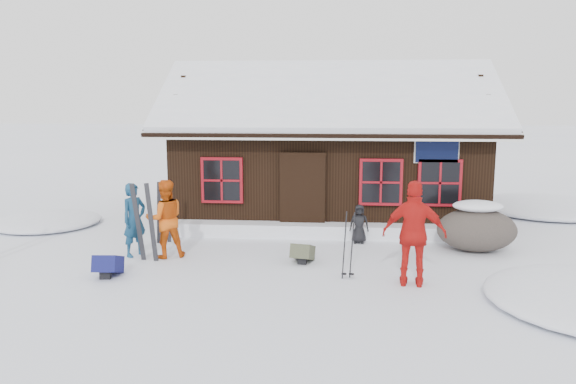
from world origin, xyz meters
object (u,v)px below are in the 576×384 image
(boulder, at_px, (477,228))
(backpack_olive, at_px, (303,255))
(skier_orange_right, at_px, (414,234))
(skier_teal, at_px, (134,220))
(ski_poles, at_px, (348,246))
(skier_crouched, at_px, (359,224))
(backpack_blue, at_px, (108,268))
(skier_orange_left, at_px, (165,219))

(boulder, distance_m, backpack_olive, 4.00)
(backpack_olive, bearing_deg, skier_orange_right, -20.05)
(skier_teal, bearing_deg, ski_poles, -71.45)
(skier_crouched, height_order, backpack_blue, skier_crouched)
(backpack_olive, bearing_deg, skier_crouched, 65.35)
(skier_orange_right, distance_m, backpack_olive, 2.57)
(skier_orange_left, bearing_deg, boulder, 162.95)
(ski_poles, bearing_deg, boulder, 36.74)
(skier_crouched, bearing_deg, backpack_blue, -148.30)
(skier_orange_right, bearing_deg, skier_crouched, -66.29)
(skier_teal, height_order, skier_crouched, skier_teal)
(skier_orange_right, distance_m, backpack_blue, 5.77)
(ski_poles, distance_m, backpack_blue, 4.58)
(skier_orange_left, bearing_deg, skier_crouched, 174.16)
(skier_orange_left, relative_size, boulder, 0.96)
(boulder, distance_m, ski_poles, 3.61)
(ski_poles, bearing_deg, skier_teal, 165.53)
(boulder, bearing_deg, skier_crouched, 169.51)
(boulder, bearing_deg, skier_teal, -172.41)
(skier_teal, distance_m, backpack_olive, 3.68)
(skier_orange_left, distance_m, skier_orange_right, 5.21)
(ski_poles, height_order, backpack_blue, ski_poles)
(skier_teal, bearing_deg, skier_orange_left, -61.13)
(skier_orange_left, bearing_deg, skier_teal, -29.97)
(backpack_olive, bearing_deg, skier_orange_left, -171.57)
(skier_orange_right, relative_size, boulder, 1.11)
(skier_orange_left, distance_m, skier_crouched, 4.45)
(skier_crouched, relative_size, backpack_olive, 1.69)
(backpack_blue, bearing_deg, skier_teal, 85.03)
(boulder, bearing_deg, backpack_olive, -162.43)
(backpack_blue, distance_m, backpack_olive, 3.84)
(skier_orange_right, xyz_separation_m, backpack_blue, (-5.72, 0.06, -0.80))
(skier_orange_right, xyz_separation_m, skier_crouched, (-0.84, 2.96, -0.50))
(backpack_olive, bearing_deg, boulder, 29.20)
(skier_orange_right, distance_m, boulder, 3.06)
(skier_teal, height_order, boulder, skier_teal)
(skier_orange_right, relative_size, skier_crouched, 2.10)
(skier_orange_left, relative_size, skier_crouched, 1.82)
(skier_orange_right, relative_size, backpack_blue, 3.28)
(skier_crouched, relative_size, boulder, 0.53)
(boulder, xyz_separation_m, backpack_olive, (-3.80, -1.20, -0.37))
(skier_teal, height_order, skier_orange_left, skier_orange_left)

